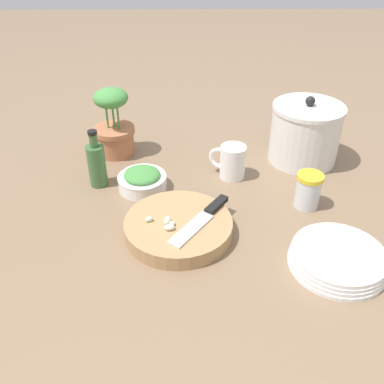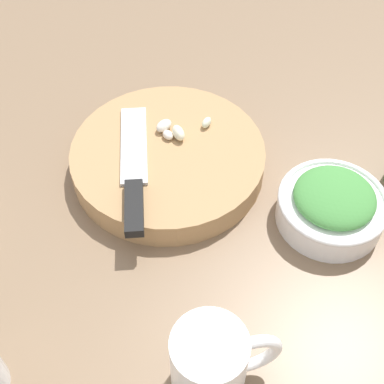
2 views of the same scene
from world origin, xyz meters
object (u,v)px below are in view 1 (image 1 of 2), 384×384
herb_bowl (142,180)px  stock_pot (305,133)px  coffee_mug (232,161)px  potted_herb (114,127)px  oil_bottle (97,164)px  plate_stack (338,259)px  garlic_cloves (166,223)px  cutting_board (178,227)px  chef_knife (204,217)px  spice_jar (308,190)px

herb_bowl → stock_pot: 0.50m
coffee_mug → potted_herb: potted_herb is taller
oil_bottle → plate_stack: bearing=-30.5°
garlic_cloves → oil_bottle: oil_bottle is taller
cutting_board → coffee_mug: size_ratio=2.46×
cutting_board → garlic_cloves: size_ratio=3.57×
plate_stack → oil_bottle: oil_bottle is taller
cutting_board → chef_knife: chef_knife is taller
plate_stack → oil_bottle: size_ratio=1.28×
plate_stack → oil_bottle: bearing=149.5°
spice_jar → oil_bottle: size_ratio=0.57×
coffee_mug → chef_knife: bearing=-109.7°
cutting_board → coffee_mug: 0.30m
plate_stack → stock_pot: bearing=86.3°
chef_knife → oil_bottle: size_ratio=1.16×
cutting_board → potted_herb: (-0.20, 0.40, 0.07)m
garlic_cloves → plate_stack: 0.39m
plate_stack → stock_pot: (0.03, 0.47, 0.07)m
chef_knife → spice_jar: spice_jar is taller
stock_pot → cutting_board: bearing=-137.0°
spice_jar → potted_herb: (-0.53, 0.29, 0.04)m
spice_jar → oil_bottle: 0.57m
cutting_board → stock_pot: bearing=43.0°
spice_jar → stock_pot: bearing=79.8°
stock_pot → potted_herb: (-0.58, 0.05, 0.00)m
cutting_board → garlic_cloves: bearing=-150.4°
chef_knife → plate_stack: (0.29, -0.13, -0.02)m
chef_knife → coffee_mug: coffee_mug is taller
plate_stack → potted_herb: size_ratio=1.00×
coffee_mug → plate_stack: size_ratio=0.50×
spice_jar → plate_stack: size_ratio=0.44×
herb_bowl → oil_bottle: oil_bottle is taller
coffee_mug → plate_stack: bearing=-62.3°
garlic_cloves → coffee_mug: 0.33m
herb_bowl → stock_pot: bearing=17.9°
garlic_cloves → coffee_mug: bearing=56.9°
coffee_mug → oil_bottle: bearing=-174.4°
oil_bottle → coffee_mug: bearing=5.6°
plate_stack → potted_herb: potted_herb is taller
cutting_board → stock_pot: stock_pot is taller
garlic_cloves → spice_jar: bearing=18.9°
chef_knife → potted_herb: size_ratio=0.91×
garlic_cloves → spice_jar: 0.38m
chef_knife → garlic_cloves: bearing=51.6°
herb_bowl → coffee_mug: 0.26m
potted_herb → herb_bowl: bearing=-64.2°
stock_pot → coffee_mug: bearing=-157.5°
cutting_board → oil_bottle: oil_bottle is taller
herb_bowl → potted_herb: bearing=115.8°
plate_stack → potted_herb: 0.76m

